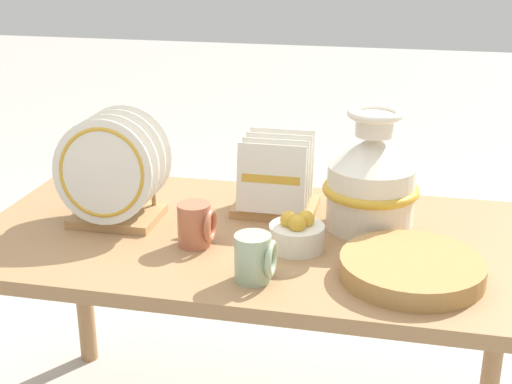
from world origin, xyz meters
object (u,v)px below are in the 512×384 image
object	(u,v)px
dish_rack_square_plates	(276,188)
wicker_charger_stack	(412,268)
dish_rack_round_plates	(113,178)
ceramic_vase	(371,179)
fruit_bowl	(297,234)
mug_sage_glaze	(255,258)
mug_terracotta_glaze	(196,225)

from	to	relation	value
dish_rack_square_plates	wicker_charger_stack	distance (m)	0.48
dish_rack_round_plates	dish_rack_square_plates	xyz separation A→B (m)	(0.39, 0.16, -0.05)
ceramic_vase	wicker_charger_stack	world-z (taller)	ceramic_vase
dish_rack_round_plates	fruit_bowl	world-z (taller)	dish_rack_round_plates
ceramic_vase	fruit_bowl	bearing A→B (deg)	-133.50
dish_rack_round_plates	fruit_bowl	xyz separation A→B (m)	(0.48, -0.06, -0.08)
dish_rack_round_plates	fruit_bowl	bearing A→B (deg)	-7.03
wicker_charger_stack	dish_rack_square_plates	bearing A→B (deg)	138.46
mug_sage_glaze	mug_terracotta_glaze	bearing A→B (deg)	140.21
mug_sage_glaze	wicker_charger_stack	bearing A→B (deg)	14.21
dish_rack_round_plates	dish_rack_square_plates	distance (m)	0.42
dish_rack_square_plates	fruit_bowl	xyz separation A→B (m)	(0.09, -0.22, -0.03)
ceramic_vase	fruit_bowl	xyz separation A→B (m)	(-0.16, -0.17, -0.09)
fruit_bowl	dish_rack_round_plates	bearing A→B (deg)	172.97
ceramic_vase	wicker_charger_stack	size ratio (longest dim) A/B	0.97
dish_rack_square_plates	mug_terracotta_glaze	xyz separation A→B (m)	(-0.14, -0.26, -0.01)
wicker_charger_stack	fruit_bowl	distance (m)	0.28
fruit_bowl	mug_sage_glaze	bearing A→B (deg)	-108.94
fruit_bowl	dish_rack_square_plates	bearing A→B (deg)	112.49
ceramic_vase	fruit_bowl	world-z (taller)	ceramic_vase
mug_sage_glaze	mug_terracotta_glaze	world-z (taller)	same
dish_rack_square_plates	mug_terracotta_glaze	distance (m)	0.29
ceramic_vase	mug_terracotta_glaze	xyz separation A→B (m)	(-0.39, -0.20, -0.07)
dish_rack_round_plates	wicker_charger_stack	bearing A→B (deg)	-11.67
wicker_charger_stack	mug_terracotta_glaze	xyz separation A→B (m)	(-0.50, 0.06, 0.03)
wicker_charger_stack	dish_rack_round_plates	bearing A→B (deg)	168.33
dish_rack_square_plates	wicker_charger_stack	xyz separation A→B (m)	(0.36, -0.32, -0.04)
dish_rack_round_plates	mug_terracotta_glaze	bearing A→B (deg)	-20.67
ceramic_vase	mug_terracotta_glaze	distance (m)	0.44
wicker_charger_stack	mug_sage_glaze	bearing A→B (deg)	-165.79
mug_terracotta_glaze	fruit_bowl	size ratio (longest dim) A/B	0.80
ceramic_vase	dish_rack_square_plates	world-z (taller)	ceramic_vase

